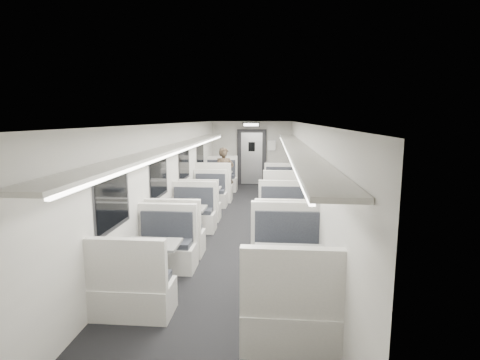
% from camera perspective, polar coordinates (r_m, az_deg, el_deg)
% --- Properties ---
extents(room, '(3.24, 12.24, 2.64)m').
position_cam_1_polar(room, '(8.35, -0.36, 0.35)').
color(room, black).
rests_on(room, ground).
extents(booth_left_a, '(1.11, 2.25, 1.20)m').
position_cam_1_polar(booth_left_a, '(12.27, -3.43, -0.52)').
color(booth_left_a, beige).
rests_on(booth_left_a, room).
extents(booth_left_b, '(0.97, 1.96, 1.05)m').
position_cam_1_polar(booth_left_b, '(10.09, -5.27, -3.02)').
color(booth_left_b, beige).
rests_on(booth_left_b, room).
extents(booth_left_c, '(1.01, 2.05, 1.10)m').
position_cam_1_polar(booth_left_c, '(7.82, -8.33, -6.65)').
color(booth_left_c, beige).
rests_on(booth_left_c, room).
extents(booth_left_d, '(1.00, 2.03, 1.08)m').
position_cam_1_polar(booth_left_d, '(5.83, -13.30, -12.55)').
color(booth_left_d, beige).
rests_on(booth_left_d, room).
extents(booth_right_a, '(0.96, 1.95, 1.04)m').
position_cam_1_polar(booth_right_a, '(11.67, 5.99, -1.34)').
color(booth_right_a, beige).
rests_on(booth_right_a, room).
extents(booth_right_b, '(0.96, 1.95, 1.04)m').
position_cam_1_polar(booth_right_b, '(9.98, 6.18, -3.19)').
color(booth_right_b, beige).
rests_on(booth_right_b, room).
extents(booth_right_c, '(1.06, 2.15, 1.15)m').
position_cam_1_polar(booth_right_c, '(7.57, 6.61, -7.02)').
color(booth_right_c, beige).
rests_on(booth_right_c, room).
extents(booth_right_d, '(1.13, 2.28, 1.22)m').
position_cam_1_polar(booth_right_d, '(5.16, 7.48, -14.77)').
color(booth_right_d, beige).
rests_on(booth_right_d, room).
extents(passenger, '(0.67, 0.52, 1.63)m').
position_cam_1_polar(passenger, '(11.59, -2.41, 0.96)').
color(passenger, black).
rests_on(passenger, room).
extents(window_a, '(0.02, 1.18, 0.84)m').
position_cam_1_polar(window_a, '(11.88, -6.05, 3.73)').
color(window_a, black).
rests_on(window_a, room).
extents(window_b, '(0.02, 1.18, 0.84)m').
position_cam_1_polar(window_b, '(9.74, -8.47, 2.44)').
color(window_b, black).
rests_on(window_b, room).
extents(window_c, '(0.02, 1.18, 0.84)m').
position_cam_1_polar(window_c, '(7.64, -12.23, 0.42)').
color(window_c, black).
rests_on(window_c, room).
extents(window_d, '(0.02, 1.18, 0.84)m').
position_cam_1_polar(window_d, '(5.61, -18.78, -3.09)').
color(window_d, black).
rests_on(window_d, room).
extents(luggage_rack_left, '(0.46, 10.40, 0.09)m').
position_cam_1_polar(luggage_rack_left, '(8.18, -9.30, 5.09)').
color(luggage_rack_left, beige).
rests_on(luggage_rack_left, room).
extents(luggage_rack_right, '(0.46, 10.40, 0.09)m').
position_cam_1_polar(luggage_rack_right, '(7.95, 8.44, 4.99)').
color(luggage_rack_right, beige).
rests_on(luggage_rack_right, room).
extents(vestibule_door, '(1.10, 0.13, 2.10)m').
position_cam_1_polar(vestibule_door, '(14.24, 1.79, 3.46)').
color(vestibule_door, black).
rests_on(vestibule_door, room).
extents(exit_sign, '(0.62, 0.12, 0.16)m').
position_cam_1_polar(exit_sign, '(13.68, 1.71, 8.42)').
color(exit_sign, black).
rests_on(exit_sign, room).
extents(wall_notice, '(0.32, 0.02, 0.40)m').
position_cam_1_polar(wall_notice, '(14.17, 4.84, 5.27)').
color(wall_notice, white).
rests_on(wall_notice, room).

